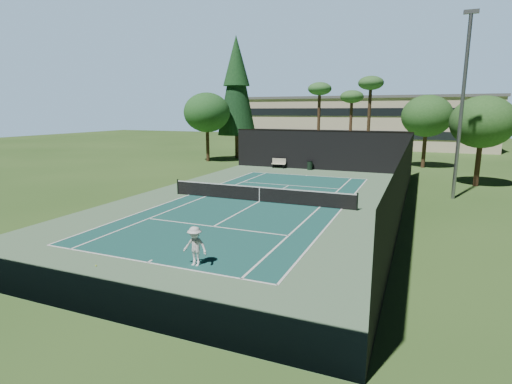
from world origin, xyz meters
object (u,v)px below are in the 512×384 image
(tennis_ball_b, at_px, (264,188))
(park_bench, at_px, (279,163))
(tennis_net, at_px, (259,193))
(tennis_ball_d, at_px, (206,189))
(trash_bin, at_px, (310,165))
(tennis_ball_a, at_px, (96,266))
(tennis_ball_c, at_px, (301,194))
(player, at_px, (195,246))

(tennis_ball_b, xyz_separation_m, park_bench, (-2.71, 11.25, 0.51))
(tennis_net, xyz_separation_m, tennis_ball_d, (-5.34, 2.27, -0.53))
(tennis_ball_b, xyz_separation_m, trash_bin, (0.68, 11.22, 0.44))
(tennis_net, relative_size, tennis_ball_a, 198.11)
(tennis_ball_d, relative_size, park_bench, 0.04)
(tennis_ball_a, bearing_deg, park_bench, 95.01)
(tennis_ball_b, distance_m, tennis_ball_d, 4.46)
(park_bench, bearing_deg, tennis_ball_c, -63.90)
(tennis_ball_c, bearing_deg, trash_bin, 102.04)
(player, bearing_deg, trash_bin, 95.56)
(tennis_ball_c, bearing_deg, park_bench, 116.10)
(tennis_net, height_order, park_bench, tennis_net)
(tennis_ball_c, bearing_deg, tennis_net, -118.52)
(tennis_net, bearing_deg, tennis_ball_c, 61.48)
(tennis_ball_b, height_order, tennis_ball_c, tennis_ball_c)
(tennis_net, bearing_deg, tennis_ball_b, 107.88)
(park_bench, relative_size, trash_bin, 1.59)
(tennis_net, relative_size, tennis_ball_c, 168.88)
(tennis_ball_c, relative_size, tennis_ball_d, 1.31)
(tennis_ball_d, bearing_deg, tennis_net, -22.99)
(tennis_ball_d, height_order, park_bench, park_bench)
(tennis_net, xyz_separation_m, trash_bin, (-0.74, 15.61, -0.08))
(tennis_ball_b, height_order, park_bench, park_bench)
(tennis_ball_a, distance_m, tennis_ball_d, 15.67)
(player, distance_m, trash_bin, 27.12)
(tennis_ball_a, height_order, tennis_ball_c, tennis_ball_c)
(player, distance_m, tennis_ball_a, 3.94)
(tennis_ball_c, height_order, tennis_ball_d, tennis_ball_c)
(tennis_ball_d, xyz_separation_m, trash_bin, (4.60, 13.34, 0.45))
(tennis_ball_b, bearing_deg, park_bench, 103.55)
(tennis_ball_b, bearing_deg, tennis_ball_a, -90.66)
(park_bench, bearing_deg, trash_bin, -0.50)
(tennis_net, xyz_separation_m, player, (1.91, -11.37, 0.23))
(trash_bin, bearing_deg, tennis_ball_b, -93.45)
(tennis_ball_b, distance_m, tennis_ball_c, 3.42)
(park_bench, bearing_deg, tennis_ball_a, -84.99)
(tennis_ball_c, distance_m, trash_bin, 12.47)
(tennis_ball_d, bearing_deg, park_bench, 84.83)
(tennis_net, bearing_deg, player, -80.45)
(tennis_ball_a, distance_m, trash_bin, 28.58)
(trash_bin, bearing_deg, park_bench, 179.50)
(tennis_ball_b, distance_m, park_bench, 11.58)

